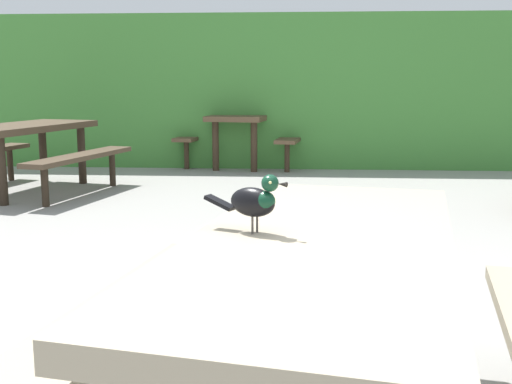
# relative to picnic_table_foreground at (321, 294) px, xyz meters

# --- Properties ---
(hedge_wall) EXTENTS (28.00, 2.26, 2.10)m
(hedge_wall) POSITION_rel_picnic_table_foreground_xyz_m (-0.22, 7.87, 0.50)
(hedge_wall) COLOR #428438
(hedge_wall) RESTS_ON ground
(picnic_table_foreground) EXTENTS (1.97, 2.00, 0.74)m
(picnic_table_foreground) POSITION_rel_picnic_table_foreground_xyz_m (0.00, 0.00, 0.00)
(picnic_table_foreground) COLOR gray
(picnic_table_foreground) RESTS_ON ground
(bird_grackle) EXTENTS (0.27, 0.16, 0.18)m
(bird_grackle) POSITION_rel_picnic_table_foreground_xyz_m (-0.20, 0.01, 0.29)
(bird_grackle) COLOR black
(bird_grackle) RESTS_ON picnic_table_foreground
(picnic_table_mid_left) EXTENTS (2.02, 2.04, 0.74)m
(picnic_table_mid_left) POSITION_rel_picnic_table_foreground_xyz_m (-3.05, 4.73, 0.00)
(picnic_table_mid_left) COLOR #473828
(picnic_table_mid_left) RESTS_ON ground
(picnic_table_mid_right) EXTENTS (1.91, 1.93, 0.74)m
(picnic_table_mid_right) POSITION_rel_picnic_table_foreground_xyz_m (-0.83, 7.19, 0.00)
(picnic_table_mid_right) COLOR brown
(picnic_table_mid_right) RESTS_ON ground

